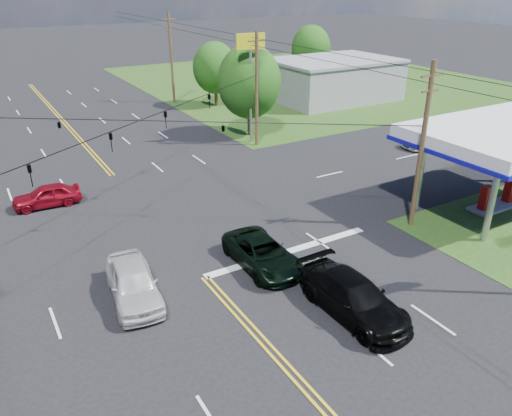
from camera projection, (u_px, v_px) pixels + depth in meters
ground at (149, 216)px, 30.66m from camera, size 280.00×280.00×0.00m
grass_ne at (307, 79)px, 71.79m from camera, size 46.00×48.00×0.03m
stop_bar at (289, 251)px, 26.71m from camera, size 10.00×0.50×0.02m
retail_ne at (333, 81)px, 59.18m from camera, size 14.00×10.00×4.40m
gas_canopy at (511, 136)px, 29.84m from camera, size 12.20×8.20×5.35m
pole_se at (422, 145)px, 27.54m from camera, size 1.60×0.28×9.50m
pole_ne at (257, 88)px, 41.61m from camera, size 1.60×0.28×9.50m
pole_right_far at (171, 57)px, 56.36m from camera, size 1.60×0.28×10.00m
span_wire_signals at (140, 121)px, 28.13m from camera, size 26.00×18.00×1.13m
power_lines at (147, 79)px, 25.48m from camera, size 26.04×100.00×0.64m
tree_right_a at (249, 82)px, 44.44m from camera, size 5.70×5.70×8.18m
tree_right_b at (215, 68)px, 55.24m from camera, size 4.94×4.94×7.09m
tree_far_r at (311, 48)px, 67.86m from camera, size 5.32×5.32×7.63m
pickup_dkgreen at (262, 253)px, 25.09m from camera, size 2.54×5.28×1.45m
suv_black at (354, 297)px, 21.45m from camera, size 2.42×5.78×1.67m
pickup_white at (133, 283)px, 22.43m from camera, size 2.66×5.26×1.72m
sedan_red at (47, 195)px, 31.77m from camera, size 4.24×1.89×1.42m
sedan_far at (431, 138)px, 42.96m from camera, size 5.60×2.69×1.57m
polesign_ne at (251, 57)px, 41.38m from camera, size 2.54×0.56×9.22m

